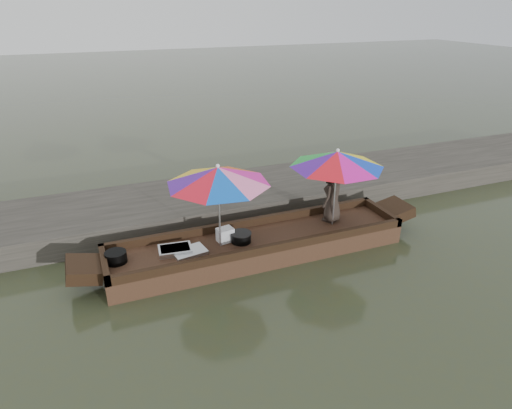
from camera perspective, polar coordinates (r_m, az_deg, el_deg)
name	(u,v)px	position (r m, az deg, el deg)	size (l,w,h in m)	color
water	(258,255)	(8.67, 0.25, -6.29)	(80.00, 80.00, 0.00)	#313826
dock	(222,199)	(10.40, -4.32, 0.63)	(22.00, 2.20, 0.50)	#2D2B26
boat_hull	(258,247)	(8.58, 0.25, -5.29)	(5.57, 1.20, 0.35)	black
cooking_pot	(116,257)	(8.07, -17.11, -6.30)	(0.36, 0.36, 0.19)	black
tray_crayfish	(175,250)	(8.16, -10.07, -5.61)	(0.57, 0.40, 0.09)	silver
tray_scallop	(189,252)	(8.09, -8.33, -5.88)	(0.57, 0.40, 0.06)	silver
charcoal_grill	(241,238)	(8.35, -1.87, -4.17)	(0.36, 0.36, 0.17)	black
supply_bag	(225,235)	(8.36, -3.87, -3.80)	(0.28, 0.22, 0.26)	silver
vendor	(333,195)	(9.08, 9.58, 1.22)	(0.54, 0.36, 1.11)	#2C231E
umbrella_bow	(219,207)	(7.93, -4.63, -0.26)	(1.80, 1.80, 1.55)	#FF560C
umbrella_stern	(335,188)	(8.83, 9.84, 2.07)	(1.77, 1.77, 1.55)	#FF5A0C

